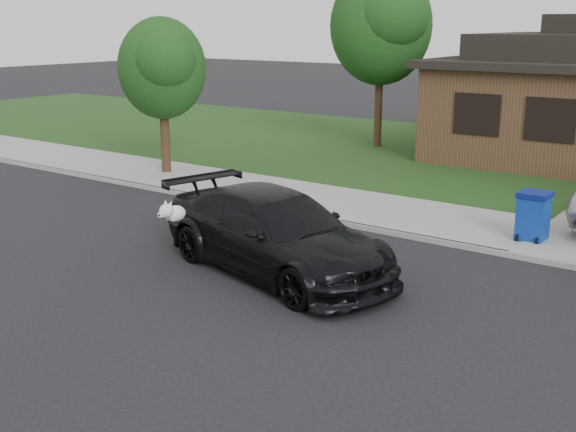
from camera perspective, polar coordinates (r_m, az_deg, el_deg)
The scene contains 8 objects.
ground at distance 13.85m, azimuth -2.81°, elevation -4.11°, with size 120.00×120.00×0.00m, color black.
sidewalk at distance 17.84m, azimuth 7.24°, elevation 0.40°, with size 60.00×3.00×0.12m, color gray.
curb at distance 16.58m, azimuth 4.74°, elevation -0.67°, with size 60.00×0.12×0.12m, color gray.
lawn at distance 25.01m, azimuth 16.13°, elevation 4.18°, with size 60.00×13.00×0.13m, color #193814.
sedan at distance 13.39m, azimuth -0.97°, elevation -1.36°, with size 5.61×3.37×1.52m.
recycling_bin at distance 15.89m, azimuth 18.80°, elevation 0.02°, with size 0.62×0.67×1.03m.
tree_0 at distance 26.25m, azimuth 7.56°, elevation 14.83°, with size 3.78×3.60×6.34m.
tree_2 at distance 21.87m, azimuth -9.87°, elevation 11.53°, with size 2.73×2.60×4.59m.
Camera 1 is at (8.19, -10.20, 4.56)m, focal length 45.00 mm.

